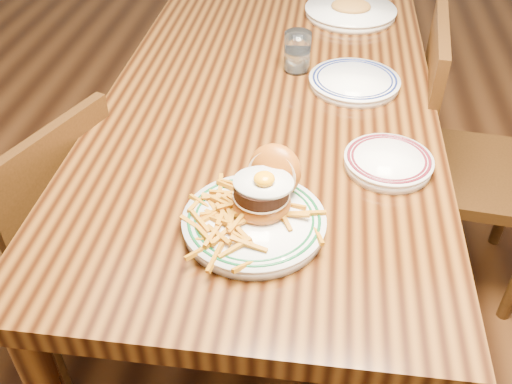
# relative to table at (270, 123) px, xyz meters

# --- Properties ---
(floor) EXTENTS (6.00, 6.00, 0.00)m
(floor) POSITION_rel_table_xyz_m (0.00, 0.00, -0.66)
(floor) COLOR black
(floor) RESTS_ON ground
(table) EXTENTS (0.85, 1.60, 0.75)m
(table) POSITION_rel_table_xyz_m (0.00, 0.00, 0.00)
(table) COLOR black
(table) RESTS_ON floor
(chair_left) EXTENTS (0.49, 0.49, 0.81)m
(chair_left) POSITION_rel_table_xyz_m (-0.57, -0.29, -0.23)
(chair_left) COLOR #3A200C
(chair_left) RESTS_ON floor
(chair_right) EXTENTS (0.45, 0.45, 0.89)m
(chair_right) POSITION_rel_table_xyz_m (0.56, 0.17, -0.19)
(chair_right) COLOR #3A200C
(chair_right) RESTS_ON floor
(main_plate) EXTENTS (0.28, 0.29, 0.13)m
(main_plate) POSITION_rel_table_xyz_m (0.03, -0.50, 0.12)
(main_plate) COLOR white
(main_plate) RESTS_ON table
(side_plate) EXTENTS (0.19, 0.19, 0.03)m
(side_plate) POSITION_rel_table_xyz_m (0.29, -0.28, 0.11)
(side_plate) COLOR white
(side_plate) RESTS_ON table
(rear_plate) EXTENTS (0.24, 0.24, 0.03)m
(rear_plate) POSITION_rel_table_xyz_m (0.22, 0.07, 0.10)
(rear_plate) COLOR white
(rear_plate) RESTS_ON table
(water_glass) EXTENTS (0.07, 0.07, 0.11)m
(water_glass) POSITION_rel_table_xyz_m (0.06, 0.14, 0.14)
(water_glass) COLOR white
(water_glass) RESTS_ON table
(far_plate) EXTENTS (0.30, 0.30, 0.05)m
(far_plate) POSITION_rel_table_xyz_m (0.21, 0.54, 0.11)
(far_plate) COLOR white
(far_plate) RESTS_ON table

